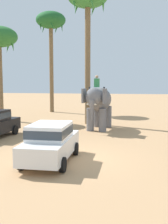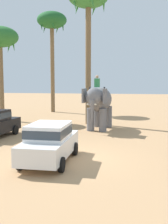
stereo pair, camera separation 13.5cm
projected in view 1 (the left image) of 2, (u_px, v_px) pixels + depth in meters
ground_plane at (70, 159)px, 12.65m from camera, size 120.00×120.00×0.00m
car_sedan_foreground at (50, 141)px, 12.09m from camera, size 1.90×4.11×1.70m
elephant_with_mahout at (99, 102)px, 19.99m from camera, size 2.02×3.97×3.88m
palm_tree_behind_elephant at (88, 2)px, 21.82m from camera, size 3.20×3.20×10.94m
palm_tree_left_of_road at (51, 24)px, 30.22m from camera, size 3.20×3.20×10.86m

